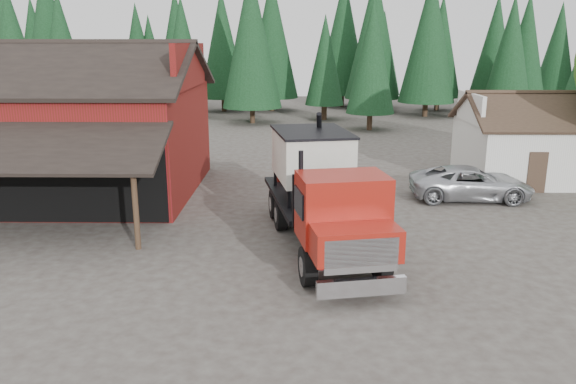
{
  "coord_description": "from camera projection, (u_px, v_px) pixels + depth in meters",
  "views": [
    {
      "loc": [
        -0.06,
        -16.38,
        7.04
      ],
      "look_at": [
        -0.35,
        3.2,
        1.8
      ],
      "focal_mm": 35.0,
      "sensor_mm": 36.0,
      "label": 1
    }
  ],
  "objects": [
    {
      "name": "near_pine_b",
      "position": [
        372.0,
        57.0,
        45.01
      ],
      "size": [
        3.96,
        3.96,
        10.4
      ],
      "color": "#382619",
      "rests_on": "ground"
    },
    {
      "name": "near_pine_a",
      "position": [
        13.0,
        51.0,
        43.35
      ],
      "size": [
        4.4,
        4.4,
        11.4
      ],
      "color": "#382619",
      "rests_on": "ground"
    },
    {
      "name": "conifer_backdrop",
      "position": [
        297.0,
        112.0,
        58.21
      ],
      "size": [
        76.0,
        16.0,
        16.0
      ],
      "primitive_type": null,
      "color": "black",
      "rests_on": "ground"
    },
    {
      "name": "farmhouse",
      "position": [
        543.0,
        147.0,
        29.57
      ],
      "size": [
        8.6,
        6.42,
        4.65
      ],
      "color": "silver",
      "rests_on": "ground"
    },
    {
      "name": "near_pine_d",
      "position": [
        251.0,
        38.0,
        48.63
      ],
      "size": [
        5.28,
        5.28,
        13.4
      ],
      "color": "#382619",
      "rests_on": "ground"
    },
    {
      "name": "silver_car",
      "position": [
        471.0,
        183.0,
        25.79
      ],
      "size": [
        5.59,
        2.7,
        1.53
      ],
      "primitive_type": "imported",
      "rotation": [
        0.0,
        0.0,
        1.54
      ],
      "color": "#B9BBC1",
      "rests_on": "ground"
    },
    {
      "name": "feed_truck",
      "position": [
        322.0,
        188.0,
        19.59
      ],
      "size": [
        4.4,
        10.26,
        4.49
      ],
      "rotation": [
        0.0,
        0.0,
        0.18
      ],
      "color": "black",
      "rests_on": "ground"
    },
    {
      "name": "equip_box",
      "position": [
        321.0,
        255.0,
        18.35
      ],
      "size": [
        0.92,
        1.22,
        0.6
      ],
      "primitive_type": "cube",
      "rotation": [
        0.0,
        0.0,
        -0.21
      ],
      "color": "maroon",
      "rests_on": "ground"
    },
    {
      "name": "ground",
      "position": [
        298.0,
        274.0,
        17.64
      ],
      "size": [
        120.0,
        120.0,
        0.0
      ],
      "primitive_type": "plane",
      "color": "#403832",
      "rests_on": "ground"
    },
    {
      "name": "red_barn",
      "position": [
        66.0,
        137.0,
        26.67
      ],
      "size": [
        12.8,
        13.63,
        7.18
      ],
      "color": "maroon",
      "rests_on": "ground"
    }
  ]
}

